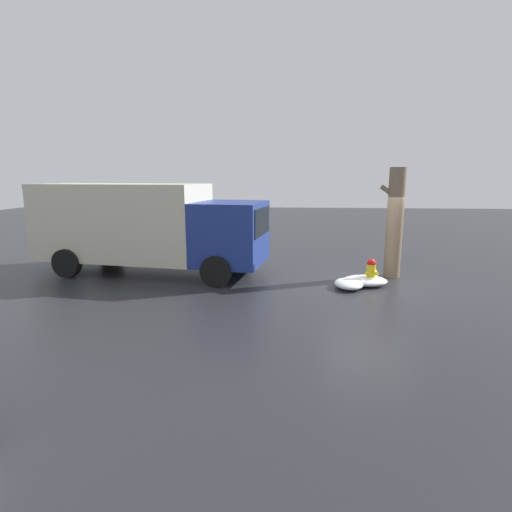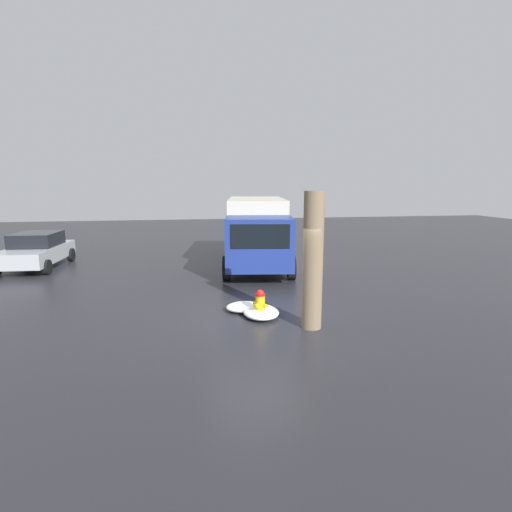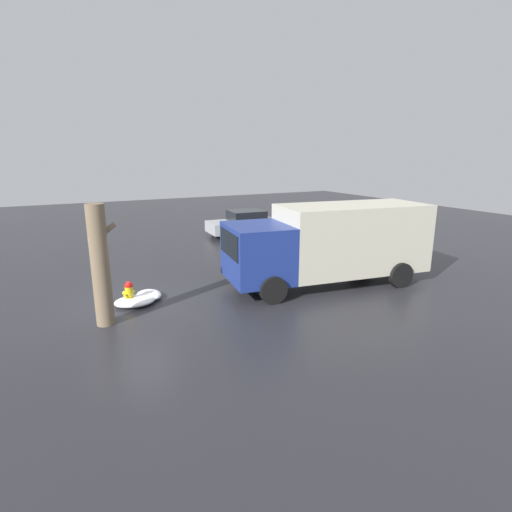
{
  "view_description": "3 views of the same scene",
  "coord_description": "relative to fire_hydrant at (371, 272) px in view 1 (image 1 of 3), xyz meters",
  "views": [
    {
      "loc": [
        2.34,
        11.43,
        3.09
      ],
      "look_at": [
        3.37,
        -0.41,
        0.74
      ],
      "focal_mm": 28.0,
      "sensor_mm": 36.0,
      "label": 1
    },
    {
      "loc": [
        -10.02,
        1.78,
        3.57
      ],
      "look_at": [
        3.42,
        -0.46,
        1.06
      ],
      "focal_mm": 28.0,
      "sensor_mm": 36.0,
      "label": 2
    },
    {
      "loc": [
        -1.89,
        -12.32,
        4.64
      ],
      "look_at": [
        3.98,
        -0.96,
        1.36
      ],
      "focal_mm": 28.0,
      "sensor_mm": 36.0,
      "label": 3
    }
  ],
  "objects": [
    {
      "name": "ground_plane",
      "position": [
        0.0,
        -0.0,
        -0.41
      ],
      "size": [
        60.0,
        60.0,
        0.0
      ],
      "primitive_type": "plane",
      "color": "#28282D"
    },
    {
      "name": "snow_pile_by_hydrant",
      "position": [
        0.15,
        -0.05,
        -0.27
      ],
      "size": [
        1.26,
        0.96,
        0.27
      ],
      "color": "white",
      "rests_on": "ground_plane"
    },
    {
      "name": "snow_pile_curbside",
      "position": [
        0.67,
        0.34,
        -0.28
      ],
      "size": [
        0.79,
        1.02,
        0.25
      ],
      "color": "white",
      "rests_on": "ground_plane"
    },
    {
      "name": "fire_hydrant",
      "position": [
        0.0,
        0.0,
        0.0
      ],
      "size": [
        0.4,
        0.39,
        0.79
      ],
      "rotation": [
        0.0,
        0.0,
        2.28
      ],
      "color": "yellow",
      "rests_on": "ground_plane"
    },
    {
      "name": "tree_trunk",
      "position": [
        -0.86,
        -1.15,
        1.3
      ],
      "size": [
        0.75,
        0.5,
        3.38
      ],
      "color": "#7F6B51",
      "rests_on": "ground_plane"
    },
    {
      "name": "delivery_truck",
      "position": [
        6.98,
        -1.09,
        1.17
      ],
      "size": [
        7.58,
        3.46,
        2.88
      ],
      "rotation": [
        0.0,
        0.0,
        1.43
      ],
      "color": "navy",
      "rests_on": "ground_plane"
    }
  ]
}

